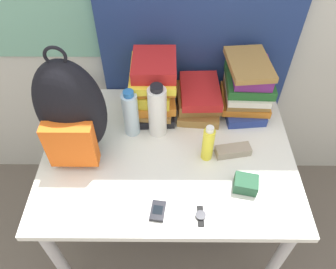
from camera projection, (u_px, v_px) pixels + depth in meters
name	position (u px, v px, depth m)	size (l,w,h in m)	color
desk	(168.00, 163.00, 1.50)	(1.08, 0.81, 0.74)	silver
backpack	(71.00, 113.00, 1.27)	(0.27, 0.22, 0.51)	black
book_stack_left	(154.00, 86.00, 1.50)	(0.21, 0.29, 0.29)	black
book_stack_center	(199.00, 98.00, 1.55)	(0.22, 0.28, 0.14)	olive
book_stack_right	(247.00, 88.00, 1.50)	(0.23, 0.26, 0.28)	navy
water_bottle	(131.00, 114.00, 1.42)	(0.07, 0.07, 0.24)	silver
sports_bottle	(157.00, 111.00, 1.41)	(0.08, 0.08, 0.27)	white
sunscreen_bottle	(208.00, 144.00, 1.34)	(0.05, 0.05, 0.18)	yellow
cell_phone	(158.00, 211.00, 1.22)	(0.06, 0.09, 0.02)	black
sunglasses_case	(233.00, 151.00, 1.40)	(0.16, 0.08, 0.04)	gray
camera_pouch	(246.00, 184.00, 1.28)	(0.10, 0.09, 0.05)	#234C33
wristwatch	(201.00, 216.00, 1.21)	(0.04, 0.09, 0.01)	black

